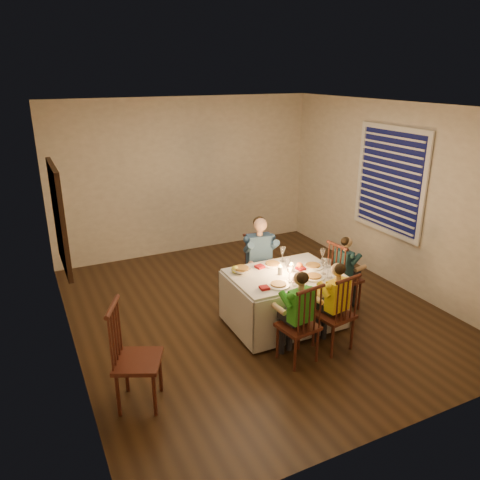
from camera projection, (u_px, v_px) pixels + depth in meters
name	position (u px, v px, depth m)	size (l,w,h in m)	color
ground	(254.00, 310.00, 6.18)	(5.00, 5.00, 0.00)	black
wall_left	(62.00, 244.00, 4.81)	(0.02, 5.00, 2.60)	beige
wall_right	(395.00, 196.00, 6.65)	(0.02, 5.00, 2.60)	beige
wall_back	(186.00, 177.00, 7.84)	(4.50, 0.02, 2.60)	beige
ceiling	(256.00, 106.00, 5.29)	(5.00, 5.00, 0.00)	white
dining_table	(284.00, 288.00, 5.68)	(1.33, 0.96, 0.66)	silver
chair_adult	(259.00, 300.00, 6.45)	(0.38, 0.37, 0.94)	#3B1510
chair_near_left	(296.00, 359.00, 5.13)	(0.38, 0.37, 0.94)	#3B1510
chair_near_right	(332.00, 347.00, 5.36)	(0.38, 0.37, 0.94)	#3B1510
chair_end	(342.00, 307.00, 6.26)	(0.38, 0.37, 0.94)	#3B1510
chair_extra	(142.00, 402.00, 4.46)	(0.43, 0.41, 1.05)	#3B1510
adult	(259.00, 300.00, 6.45)	(0.42, 0.39, 1.19)	#33547F
child_green	(296.00, 359.00, 5.13)	(0.35, 0.32, 1.06)	green
child_yellow	(332.00, 347.00, 5.36)	(0.34, 0.31, 1.04)	yellow
child_teal	(342.00, 307.00, 6.26)	(0.32, 0.29, 1.00)	#1A3A42
setting_adult	(272.00, 265.00, 5.85)	(0.26, 0.26, 0.02)	white
setting_green	(278.00, 285.00, 5.29)	(0.26, 0.26, 0.02)	white
setting_yellow	(314.00, 277.00, 5.49)	(0.26, 0.26, 0.02)	white
setting_teal	(313.00, 266.00, 5.80)	(0.26, 0.26, 0.02)	white
candle_left	(280.00, 271.00, 5.57)	(0.06, 0.06, 0.10)	white
candle_right	(291.00, 268.00, 5.64)	(0.06, 0.06, 0.10)	white
squash	(235.00, 269.00, 5.62)	(0.09, 0.09, 0.09)	yellow
orange_fruit	(300.00, 266.00, 5.74)	(0.08, 0.08, 0.08)	#FF6215
serving_bowl	(241.00, 270.00, 5.63)	(0.22, 0.22, 0.06)	white
wall_mirror	(59.00, 218.00, 5.01)	(0.06, 0.95, 1.15)	black
window_blinds	(389.00, 181.00, 6.65)	(0.07, 1.34, 1.54)	#0D0F36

